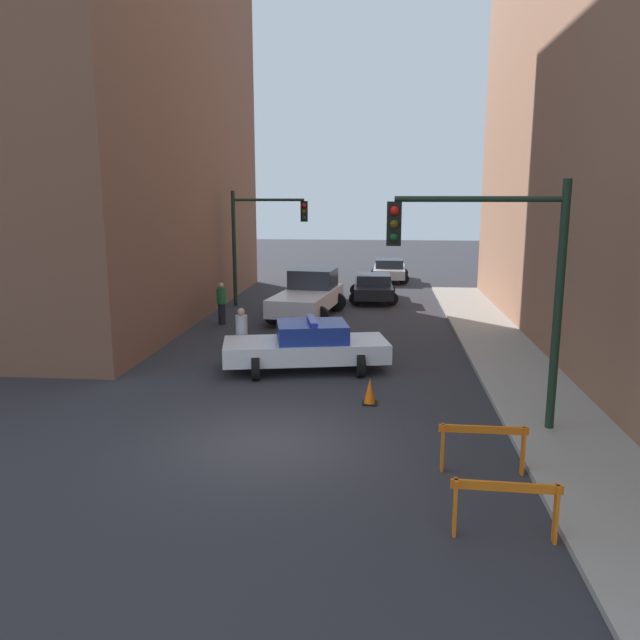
{
  "coord_description": "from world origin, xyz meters",
  "views": [
    {
      "loc": [
        2.26,
        -11.86,
        4.99
      ],
      "look_at": [
        0.37,
        7.2,
        1.16
      ],
      "focal_mm": 35.0,
      "sensor_mm": 36.0,
      "label": 1
    }
  ],
  "objects_px": {
    "traffic_light_near": "(502,268)",
    "pedestrian_corner": "(222,303)",
    "traffic_light_far": "(258,232)",
    "police_car": "(307,346)",
    "barrier_mid": "(483,441)",
    "barrier_front": "(506,500)",
    "parked_car_mid": "(389,270)",
    "white_truck": "(308,295)",
    "pedestrian_crossing": "(242,334)",
    "parked_car_near": "(373,287)",
    "traffic_cone": "(370,391)"
  },
  "relations": [
    {
      "from": "traffic_light_near",
      "to": "pedestrian_corner",
      "type": "bearing_deg",
      "value": 129.53
    },
    {
      "from": "traffic_light_far",
      "to": "police_car",
      "type": "xyz_separation_m",
      "value": [
        3.47,
        -10.38,
        -2.67
      ]
    },
    {
      "from": "pedestrian_corner",
      "to": "barrier_mid",
      "type": "height_order",
      "value": "pedestrian_corner"
    },
    {
      "from": "police_car",
      "to": "barrier_mid",
      "type": "height_order",
      "value": "police_car"
    },
    {
      "from": "traffic_light_far",
      "to": "barrier_front",
      "type": "bearing_deg",
      "value": -68.76
    },
    {
      "from": "barrier_mid",
      "to": "police_car",
      "type": "bearing_deg",
      "value": 121.61
    },
    {
      "from": "parked_car_mid",
      "to": "traffic_light_far",
      "type": "bearing_deg",
      "value": -122.05
    },
    {
      "from": "white_truck",
      "to": "barrier_mid",
      "type": "relative_size",
      "value": 3.51
    },
    {
      "from": "parked_car_mid",
      "to": "pedestrian_crossing",
      "type": "bearing_deg",
      "value": -102.81
    },
    {
      "from": "parked_car_near",
      "to": "parked_car_mid",
      "type": "distance_m",
      "value": 7.26
    },
    {
      "from": "barrier_front",
      "to": "barrier_mid",
      "type": "height_order",
      "value": "same"
    },
    {
      "from": "white_truck",
      "to": "parked_car_near",
      "type": "distance_m",
      "value": 5.0
    },
    {
      "from": "parked_car_mid",
      "to": "pedestrian_crossing",
      "type": "relative_size",
      "value": 2.61
    },
    {
      "from": "white_truck",
      "to": "traffic_light_near",
      "type": "bearing_deg",
      "value": -58.52
    },
    {
      "from": "police_car",
      "to": "parked_car_mid",
      "type": "bearing_deg",
      "value": -19.25
    },
    {
      "from": "white_truck",
      "to": "barrier_mid",
      "type": "xyz_separation_m",
      "value": [
        4.92,
        -14.66,
        -0.29
      ]
    },
    {
      "from": "pedestrian_corner",
      "to": "barrier_mid",
      "type": "xyz_separation_m",
      "value": [
        8.12,
        -12.67,
        -0.24
      ]
    },
    {
      "from": "traffic_cone",
      "to": "police_car",
      "type": "bearing_deg",
      "value": 123.23
    },
    {
      "from": "parked_car_near",
      "to": "parked_car_mid",
      "type": "xyz_separation_m",
      "value": [
        0.85,
        7.21,
        0.0
      ]
    },
    {
      "from": "traffic_light_far",
      "to": "police_car",
      "type": "distance_m",
      "value": 11.26
    },
    {
      "from": "police_car",
      "to": "barrier_mid",
      "type": "relative_size",
      "value": 3.11
    },
    {
      "from": "pedestrian_crossing",
      "to": "barrier_mid",
      "type": "bearing_deg",
      "value": 67.23
    },
    {
      "from": "traffic_light_far",
      "to": "parked_car_near",
      "type": "xyz_separation_m",
      "value": [
        5.18,
        2.04,
        -2.72
      ]
    },
    {
      "from": "pedestrian_crossing",
      "to": "parked_car_mid",
      "type": "bearing_deg",
      "value": -166.68
    },
    {
      "from": "parked_car_near",
      "to": "white_truck",
      "type": "bearing_deg",
      "value": -123.99
    },
    {
      "from": "pedestrian_corner",
      "to": "white_truck",
      "type": "bearing_deg",
      "value": -41.54
    },
    {
      "from": "parked_car_mid",
      "to": "barrier_mid",
      "type": "distance_m",
      "value": 26.15
    },
    {
      "from": "police_car",
      "to": "pedestrian_corner",
      "type": "xyz_separation_m",
      "value": [
        -4.13,
        6.18,
        0.14
      ]
    },
    {
      "from": "traffic_light_near",
      "to": "traffic_light_far",
      "type": "xyz_separation_m",
      "value": [
        -8.03,
        14.73,
        -0.13
      ]
    },
    {
      "from": "traffic_light_far",
      "to": "parked_car_near",
      "type": "bearing_deg",
      "value": 21.52
    },
    {
      "from": "barrier_mid",
      "to": "traffic_cone",
      "type": "relative_size",
      "value": 2.44
    },
    {
      "from": "police_car",
      "to": "pedestrian_crossing",
      "type": "bearing_deg",
      "value": 58.38
    },
    {
      "from": "traffic_light_near",
      "to": "barrier_mid",
      "type": "relative_size",
      "value": 3.25
    },
    {
      "from": "police_car",
      "to": "parked_car_mid",
      "type": "xyz_separation_m",
      "value": [
        2.56,
        19.63,
        -0.05
      ]
    },
    {
      "from": "pedestrian_corner",
      "to": "barrier_front",
      "type": "xyz_separation_m",
      "value": [
        8.1,
        -14.94,
        -0.24
      ]
    },
    {
      "from": "pedestrian_corner",
      "to": "traffic_light_near",
      "type": "bearing_deg",
      "value": -124.03
    },
    {
      "from": "pedestrian_corner",
      "to": "traffic_cone",
      "type": "relative_size",
      "value": 2.53
    },
    {
      "from": "traffic_light_near",
      "to": "pedestrian_crossing",
      "type": "xyz_separation_m",
      "value": [
        -6.66,
        5.11,
        -2.67
      ]
    },
    {
      "from": "white_truck",
      "to": "barrier_front",
      "type": "height_order",
      "value": "white_truck"
    },
    {
      "from": "traffic_light_far",
      "to": "parked_car_near",
      "type": "height_order",
      "value": "traffic_light_far"
    },
    {
      "from": "police_car",
      "to": "barrier_front",
      "type": "bearing_deg",
      "value": -167.44
    },
    {
      "from": "pedestrian_corner",
      "to": "parked_car_mid",
      "type": "bearing_deg",
      "value": -10.0
    },
    {
      "from": "traffic_light_far",
      "to": "pedestrian_crossing",
      "type": "bearing_deg",
      "value": -81.88
    },
    {
      "from": "police_car",
      "to": "white_truck",
      "type": "relative_size",
      "value": 0.89
    },
    {
      "from": "pedestrian_crossing",
      "to": "pedestrian_corner",
      "type": "relative_size",
      "value": 1.0
    },
    {
      "from": "parked_car_near",
      "to": "barrier_mid",
      "type": "bearing_deg",
      "value": -85.2
    },
    {
      "from": "traffic_light_far",
      "to": "barrier_mid",
      "type": "distance_m",
      "value": 18.65
    },
    {
      "from": "pedestrian_crossing",
      "to": "traffic_cone",
      "type": "bearing_deg",
      "value": 74.86
    },
    {
      "from": "barrier_front",
      "to": "traffic_light_far",
      "type": "bearing_deg",
      "value": 111.24
    },
    {
      "from": "traffic_light_near",
      "to": "barrier_front",
      "type": "distance_m",
      "value": 5.32
    }
  ]
}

